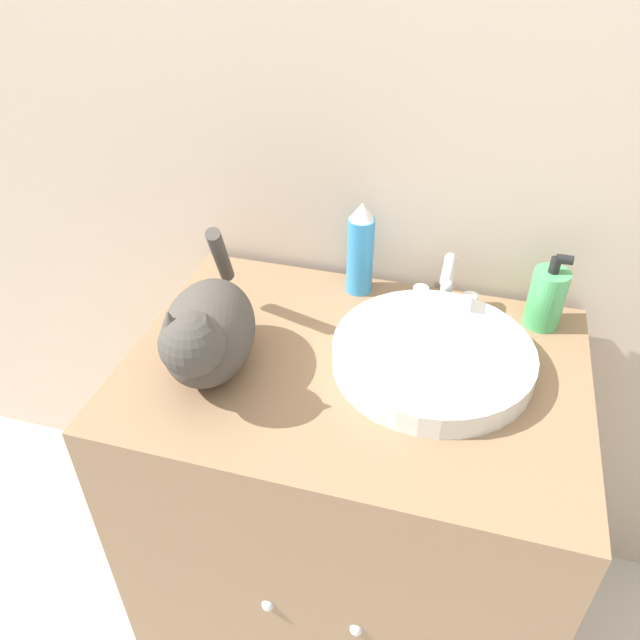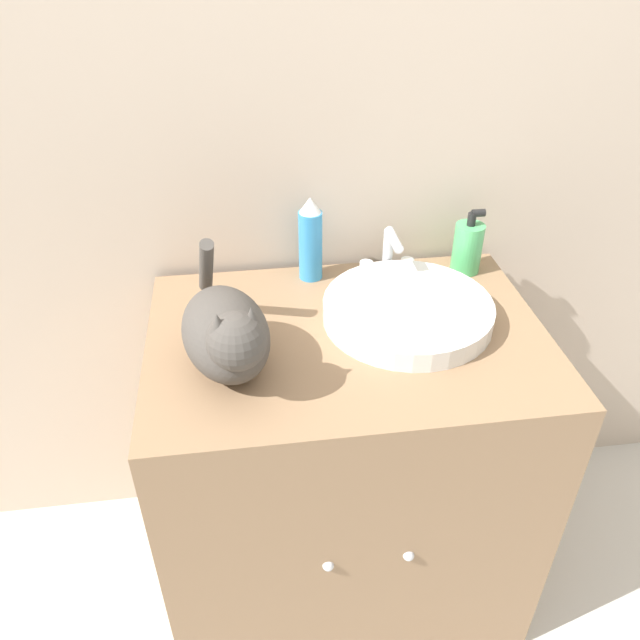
{
  "view_description": "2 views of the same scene",
  "coord_description": "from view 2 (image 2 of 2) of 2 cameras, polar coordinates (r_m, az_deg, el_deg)",
  "views": [
    {
      "loc": [
        0.17,
        -0.56,
        1.55
      ],
      "look_at": [
        -0.06,
        0.28,
        0.9
      ],
      "focal_mm": 35.0,
      "sensor_mm": 36.0,
      "label": 1
    },
    {
      "loc": [
        -0.2,
        -0.74,
        1.57
      ],
      "look_at": [
        -0.07,
        0.24,
        0.88
      ],
      "focal_mm": 35.0,
      "sensor_mm": 36.0,
      "label": 2
    }
  ],
  "objects": [
    {
      "name": "wall_back",
      "position": [
        1.42,
        0.52,
        21.92
      ],
      "size": [
        6.0,
        0.05,
        2.5
      ],
      "color": "#C6B29E",
      "rests_on": "ground_plane"
    },
    {
      "name": "vanity_cabinet",
      "position": [
        1.57,
        2.2,
        -13.12
      ],
      "size": [
        0.84,
        0.6,
        0.8
      ],
      "color": "#8C6B4C",
      "rests_on": "ground_plane"
    },
    {
      "name": "sink_basin",
      "position": [
        1.35,
        8.01,
        0.84
      ],
      "size": [
        0.36,
        0.36,
        0.04
      ],
      "color": "white",
      "rests_on": "vanity_cabinet"
    },
    {
      "name": "faucet",
      "position": [
        1.48,
        6.31,
        5.9
      ],
      "size": [
        0.13,
        0.11,
        0.13
      ],
      "color": "silver",
      "rests_on": "vanity_cabinet"
    },
    {
      "name": "cat",
      "position": [
        1.17,
        -8.5,
        -1.2
      ],
      "size": [
        0.21,
        0.36,
        0.22
      ],
      "rotation": [
        0.0,
        0.0,
        -1.36
      ],
      "color": "#47423D",
      "rests_on": "vanity_cabinet"
    },
    {
      "name": "soap_bottle",
      "position": [
        1.53,
        13.34,
        6.51
      ],
      "size": [
        0.07,
        0.07,
        0.16
      ],
      "color": "#4CB266",
      "rests_on": "vanity_cabinet"
    },
    {
      "name": "spray_bottle",
      "position": [
        1.45,
        -0.88,
        7.35
      ],
      "size": [
        0.06,
        0.06,
        0.2
      ],
      "color": "#338CCC",
      "rests_on": "vanity_cabinet"
    }
  ]
}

